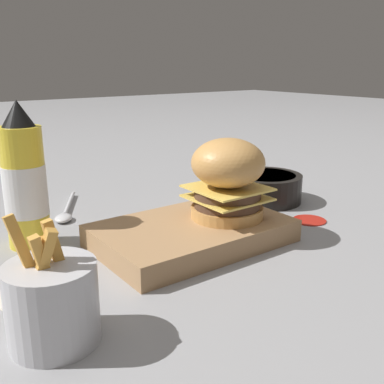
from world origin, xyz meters
TOP-DOWN VIEW (x-y plane):
  - ground_plane at (0.00, 0.00)m, footprint 6.00×6.00m
  - serving_board at (-0.01, 0.01)m, footprint 0.30×0.19m
  - burger at (0.05, -0.00)m, footprint 0.12×0.12m
  - ketchup_bottle at (-0.22, 0.16)m, footprint 0.07×0.07m
  - fries_basket at (-0.28, -0.11)m, footprint 0.09×0.09m
  - side_bowl at (0.25, 0.11)m, footprint 0.15×0.15m
  - spoon at (-0.12, 0.26)m, footprint 0.10×0.17m
  - ketchup_puddle at (0.23, -0.03)m, footprint 0.06×0.06m
  - parchment_square at (-0.26, 0.04)m, footprint 0.15×0.15m

SIDE VIEW (x-z plane):
  - ground_plane at x=0.00m, z-range 0.00..0.00m
  - parchment_square at x=-0.26m, z-range 0.00..0.00m
  - ketchup_puddle at x=0.23m, z-range 0.00..0.00m
  - spoon at x=-0.12m, z-range 0.00..0.01m
  - serving_board at x=-0.01m, z-range 0.00..0.04m
  - side_bowl at x=0.25m, z-range 0.00..0.06m
  - fries_basket at x=-0.28m, z-range -0.02..0.11m
  - ketchup_bottle at x=-0.22m, z-range -0.01..0.21m
  - burger at x=0.05m, z-range 0.04..0.17m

